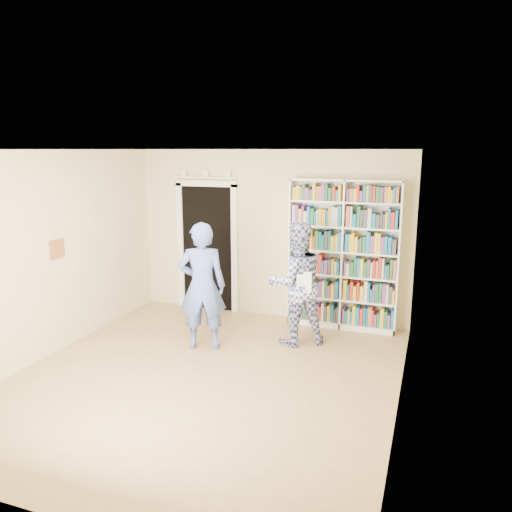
{
  "coord_description": "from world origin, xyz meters",
  "views": [
    {
      "loc": [
        2.47,
        -5.03,
        2.7
      ],
      "look_at": [
        0.34,
        0.9,
        1.35
      ],
      "focal_mm": 35.0,
      "sensor_mm": 36.0,
      "label": 1
    }
  ],
  "objects": [
    {
      "name": "ceiling",
      "position": [
        0.0,
        0.0,
        2.7
      ],
      "size": [
        5.0,
        5.0,
        0.0
      ],
      "primitive_type": "plane",
      "rotation": [
        3.14,
        0.0,
        0.0
      ],
      "color": "white",
      "rests_on": "wall_back"
    },
    {
      "name": "wall_art",
      "position": [
        -2.23,
        0.2,
        1.4
      ],
      "size": [
        0.03,
        0.25,
        0.25
      ],
      "primitive_type": "cube",
      "color": "brown",
      "rests_on": "wall_left"
    },
    {
      "name": "doorway",
      "position": [
        -1.1,
        2.48,
        1.18
      ],
      "size": [
        1.1,
        0.08,
        2.43
      ],
      "color": "black",
      "rests_on": "floor"
    },
    {
      "name": "wall_right",
      "position": [
        2.25,
        0.0,
        1.35
      ],
      "size": [
        0.0,
        5.0,
        5.0
      ],
      "primitive_type": "plane",
      "rotation": [
        1.57,
        0.0,
        -1.57
      ],
      "color": "beige",
      "rests_on": "floor"
    },
    {
      "name": "bookshelf",
      "position": [
        1.23,
        2.34,
        1.15
      ],
      "size": [
        1.65,
        0.31,
        2.27
      ],
      "rotation": [
        0.0,
        0.0,
        -0.0
      ],
      "color": "white",
      "rests_on": "floor"
    },
    {
      "name": "floor",
      "position": [
        0.0,
        0.0,
        0.0
      ],
      "size": [
        5.0,
        5.0,
        0.0
      ],
      "primitive_type": "plane",
      "color": "#9F7C4D",
      "rests_on": "ground"
    },
    {
      "name": "paper_sheet",
      "position": [
        0.9,
        1.24,
        0.96
      ],
      "size": [
        0.2,
        0.02,
        0.29
      ],
      "primitive_type": "cube",
      "rotation": [
        0.0,
        0.0,
        0.04
      ],
      "color": "white",
      "rests_on": "man_plaid"
    },
    {
      "name": "wall_left",
      "position": [
        -2.25,
        0.0,
        1.35
      ],
      "size": [
        0.0,
        5.0,
        5.0
      ],
      "primitive_type": "plane",
      "rotation": [
        1.57,
        0.0,
        1.57
      ],
      "color": "beige",
      "rests_on": "floor"
    },
    {
      "name": "man_plaid",
      "position": [
        0.74,
        1.46,
        0.87
      ],
      "size": [
        1.07,
        1.01,
        1.74
      ],
      "primitive_type": "imported",
      "rotation": [
        0.0,
        0.0,
        3.72
      ],
      "color": "navy",
      "rests_on": "floor"
    },
    {
      "name": "wall_back",
      "position": [
        0.0,
        2.5,
        1.35
      ],
      "size": [
        4.5,
        0.0,
        4.5
      ],
      "primitive_type": "plane",
      "rotation": [
        1.57,
        0.0,
        0.0
      ],
      "color": "beige",
      "rests_on": "floor"
    },
    {
      "name": "man_blue",
      "position": [
        -0.42,
        0.87,
        0.88
      ],
      "size": [
        0.75,
        0.62,
        1.76
      ],
      "primitive_type": "imported",
      "rotation": [
        0.0,
        0.0,
        3.49
      ],
      "color": "#556DBD",
      "rests_on": "floor"
    }
  ]
}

